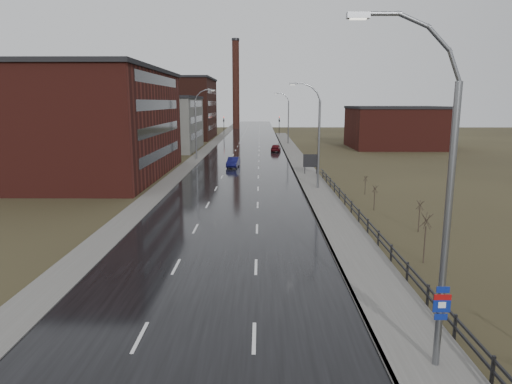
{
  "coord_description": "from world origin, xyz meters",
  "views": [
    {
      "loc": [
        2.53,
        -12.81,
        9.36
      ],
      "look_at": [
        2.23,
        19.29,
        3.0
      ],
      "focal_mm": 32.0,
      "sensor_mm": 36.0,
      "label": 1
    }
  ],
  "objects_px": {
    "streetlight_main": "(439,203)",
    "car_near": "(233,162)",
    "car_far": "(276,148)",
    "billboard": "(311,161)"
  },
  "relations": [
    {
      "from": "billboard",
      "to": "streetlight_main",
      "type": "bearing_deg",
      "value": -90.82
    },
    {
      "from": "streetlight_main",
      "to": "billboard",
      "type": "height_order",
      "value": "streetlight_main"
    },
    {
      "from": "streetlight_main",
      "to": "car_far",
      "type": "xyz_separation_m",
      "value": [
        -2.97,
        72.21,
        -5.35
      ]
    },
    {
      "from": "billboard",
      "to": "car_near",
      "type": "xyz_separation_m",
      "value": [
        -10.48,
        7.06,
        -1.09
      ]
    },
    {
      "from": "car_near",
      "to": "billboard",
      "type": "bearing_deg",
      "value": -28.91
    },
    {
      "from": "streetlight_main",
      "to": "car_near",
      "type": "distance_m",
      "value": 52.16
    },
    {
      "from": "car_near",
      "to": "streetlight_main",
      "type": "bearing_deg",
      "value": -74.01
    },
    {
      "from": "billboard",
      "to": "car_far",
      "type": "bearing_deg",
      "value": 97.24
    },
    {
      "from": "streetlight_main",
      "to": "billboard",
      "type": "distance_m",
      "value": 44.1
    },
    {
      "from": "car_far",
      "to": "billboard",
      "type": "bearing_deg",
      "value": 104.72
    }
  ]
}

